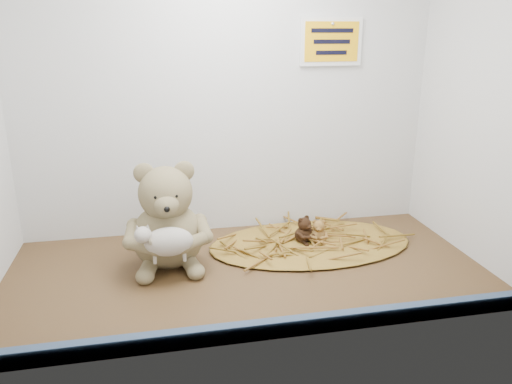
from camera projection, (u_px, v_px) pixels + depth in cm
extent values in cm
cube|color=#3F2515|center=(248.00, 271.00, 126.47)|extent=(120.00, 60.00, 0.40)
cube|color=silver|center=(228.00, 79.00, 140.46)|extent=(120.00, 0.40, 90.00)
cube|color=silver|center=(484.00, 86.00, 123.92)|extent=(0.40, 60.00, 90.00)
cube|color=#384F6C|center=(275.00, 328.00, 99.08)|extent=(119.28, 2.20, 3.60)
ellipsoid|color=brown|center=(311.00, 243.00, 141.73)|extent=(58.06, 33.71, 1.12)
cube|color=#E09D0B|center=(331.00, 42.00, 142.50)|extent=(16.00, 1.20, 11.00)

